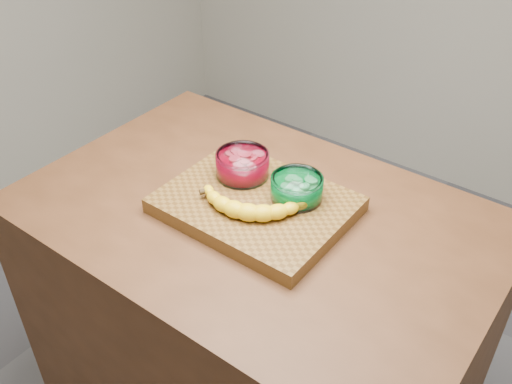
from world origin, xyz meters
The scene contains 5 objects.
counter centered at (0.00, 0.00, 0.45)m, with size 1.20×0.80×0.90m, color #502D18.
cutting_board centered at (0.00, 0.00, 0.92)m, with size 0.45×0.35×0.04m, color brown.
bowl_red centered at (-0.09, 0.06, 0.97)m, with size 0.14×0.14×0.07m.
bowl_green centered at (0.08, 0.06, 0.97)m, with size 0.13×0.13×0.06m.
banana centered at (0.01, -0.03, 0.96)m, with size 0.28×0.18×0.04m, color yellow, non-canonical shape.
Camera 1 is at (0.68, -0.91, 1.79)m, focal length 40.00 mm.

